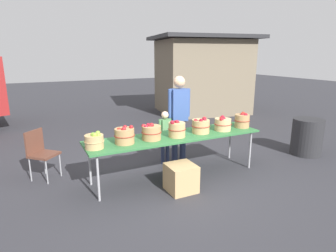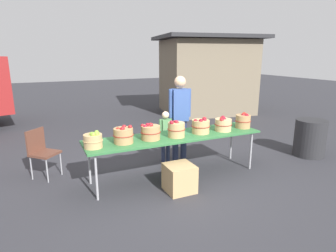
{
  "view_description": "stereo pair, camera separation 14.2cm",
  "coord_description": "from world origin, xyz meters",
  "px_view_note": "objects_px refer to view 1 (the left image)",
  "views": [
    {
      "loc": [
        -2.22,
        -4.18,
        2.12
      ],
      "look_at": [
        0.0,
        0.3,
        0.85
      ],
      "focal_mm": 30.5,
      "sensor_mm": 36.0,
      "label": 1
    },
    {
      "loc": [
        -2.09,
        -4.24,
        2.12
      ],
      "look_at": [
        0.0,
        0.3,
        0.85
      ],
      "focal_mm": 30.5,
      "sensor_mm": 36.0,
      "label": 2
    }
  ],
  "objects_px": {
    "apple_basket_red_3": "(201,126)",
    "trash_barrel": "(307,137)",
    "apple_basket_red_2": "(177,129)",
    "vendor_adult": "(179,112)",
    "market_table": "(176,137)",
    "apple_basket_red_0": "(124,136)",
    "apple_basket_red_5": "(242,120)",
    "apple_basket_red_4": "(223,124)",
    "apple_basket_green_0": "(94,141)",
    "folding_chair": "(40,150)",
    "apple_basket_red_1": "(151,132)",
    "produce_crate": "(181,178)",
    "child_customer": "(165,133)"
  },
  "relations": [
    {
      "from": "folding_chair",
      "to": "apple_basket_red_3",
      "type": "bearing_deg",
      "value": -66.32
    },
    {
      "from": "market_table",
      "to": "apple_basket_red_0",
      "type": "bearing_deg",
      "value": -177.67
    },
    {
      "from": "trash_barrel",
      "to": "apple_basket_green_0",
      "type": "bearing_deg",
      "value": 177.94
    },
    {
      "from": "apple_basket_red_1",
      "to": "apple_basket_green_0",
      "type": "bearing_deg",
      "value": -177.14
    },
    {
      "from": "apple_basket_red_3",
      "to": "produce_crate",
      "type": "xyz_separation_m",
      "value": [
        -0.67,
        -0.5,
        -0.66
      ]
    },
    {
      "from": "market_table",
      "to": "apple_basket_red_1",
      "type": "distance_m",
      "value": 0.5
    },
    {
      "from": "market_table",
      "to": "vendor_adult",
      "type": "relative_size",
      "value": 1.81
    },
    {
      "from": "apple_basket_red_2",
      "to": "vendor_adult",
      "type": "height_order",
      "value": "vendor_adult"
    },
    {
      "from": "apple_basket_green_0",
      "to": "market_table",
      "type": "bearing_deg",
      "value": 3.08
    },
    {
      "from": "apple_basket_green_0",
      "to": "apple_basket_red_4",
      "type": "distance_m",
      "value": 2.34
    },
    {
      "from": "apple_basket_red_2",
      "to": "apple_basket_red_3",
      "type": "bearing_deg",
      "value": 3.51
    },
    {
      "from": "trash_barrel",
      "to": "produce_crate",
      "type": "xyz_separation_m",
      "value": [
        -3.26,
        -0.31,
        -0.17
      ]
    },
    {
      "from": "folding_chair",
      "to": "trash_barrel",
      "type": "bearing_deg",
      "value": -58.34
    },
    {
      "from": "apple_basket_green_0",
      "to": "apple_basket_red_0",
      "type": "bearing_deg",
      "value": 4.53
    },
    {
      "from": "apple_basket_red_1",
      "to": "trash_barrel",
      "type": "relative_size",
      "value": 0.43
    },
    {
      "from": "apple_basket_green_0",
      "to": "apple_basket_red_0",
      "type": "relative_size",
      "value": 0.91
    },
    {
      "from": "apple_basket_red_2",
      "to": "vendor_adult",
      "type": "xyz_separation_m",
      "value": [
        0.45,
        0.75,
        0.12
      ]
    },
    {
      "from": "apple_basket_green_0",
      "to": "produce_crate",
      "type": "bearing_deg",
      "value": -21.03
    },
    {
      "from": "child_customer",
      "to": "folding_chair",
      "type": "relative_size",
      "value": 1.22
    },
    {
      "from": "vendor_adult",
      "to": "trash_barrel",
      "type": "bearing_deg",
      "value": 170.0
    },
    {
      "from": "apple_basket_red_5",
      "to": "folding_chair",
      "type": "distance_m",
      "value": 3.69
    },
    {
      "from": "apple_basket_red_2",
      "to": "trash_barrel",
      "type": "bearing_deg",
      "value": -2.98
    },
    {
      "from": "market_table",
      "to": "folding_chair",
      "type": "xyz_separation_m",
      "value": [
        -2.13,
        0.94,
        -0.21
      ]
    },
    {
      "from": "apple_basket_red_2",
      "to": "apple_basket_red_0",
      "type": "bearing_deg",
      "value": 177.64
    },
    {
      "from": "apple_basket_red_0",
      "to": "folding_chair",
      "type": "bearing_deg",
      "value": 140.67
    },
    {
      "from": "vendor_adult",
      "to": "child_customer",
      "type": "height_order",
      "value": "vendor_adult"
    },
    {
      "from": "apple_basket_red_5",
      "to": "apple_basket_red_3",
      "type": "bearing_deg",
      "value": 179.23
    },
    {
      "from": "apple_basket_red_4",
      "to": "folding_chair",
      "type": "bearing_deg",
      "value": 161.54
    },
    {
      "from": "apple_basket_red_3",
      "to": "apple_basket_red_5",
      "type": "xyz_separation_m",
      "value": [
        0.93,
        -0.01,
        0.01
      ]
    },
    {
      "from": "market_table",
      "to": "apple_basket_red_2",
      "type": "distance_m",
      "value": 0.18
    },
    {
      "from": "apple_basket_red_4",
      "to": "child_customer",
      "type": "xyz_separation_m",
      "value": [
        -0.84,
        0.71,
        -0.25
      ]
    },
    {
      "from": "trash_barrel",
      "to": "apple_basket_red_3",
      "type": "bearing_deg",
      "value": 175.77
    },
    {
      "from": "apple_basket_red_1",
      "to": "apple_basket_red_3",
      "type": "relative_size",
      "value": 1.01
    },
    {
      "from": "apple_basket_red_3",
      "to": "trash_barrel",
      "type": "bearing_deg",
      "value": -4.23
    },
    {
      "from": "apple_basket_red_2",
      "to": "child_customer",
      "type": "distance_m",
      "value": 0.76
    },
    {
      "from": "apple_basket_green_0",
      "to": "child_customer",
      "type": "bearing_deg",
      "value": 25.12
    },
    {
      "from": "apple_basket_red_0",
      "to": "apple_basket_red_4",
      "type": "height_order",
      "value": "apple_basket_red_0"
    },
    {
      "from": "apple_basket_red_4",
      "to": "trash_barrel",
      "type": "bearing_deg",
      "value": -4.26
    },
    {
      "from": "market_table",
      "to": "apple_basket_red_5",
      "type": "height_order",
      "value": "apple_basket_red_5"
    },
    {
      "from": "apple_basket_red_0",
      "to": "vendor_adult",
      "type": "distance_m",
      "value": 1.54
    },
    {
      "from": "market_table",
      "to": "apple_basket_green_0",
      "type": "distance_m",
      "value": 1.41
    },
    {
      "from": "market_table",
      "to": "apple_basket_red_1",
      "type": "height_order",
      "value": "apple_basket_red_1"
    },
    {
      "from": "apple_basket_green_0",
      "to": "folding_chair",
      "type": "xyz_separation_m",
      "value": [
        -0.72,
        1.02,
        -0.36
      ]
    },
    {
      "from": "apple_basket_red_5",
      "to": "vendor_adult",
      "type": "relative_size",
      "value": 0.17
    },
    {
      "from": "market_table",
      "to": "child_customer",
      "type": "relative_size",
      "value": 2.95
    },
    {
      "from": "apple_basket_red_2",
      "to": "trash_barrel",
      "type": "height_order",
      "value": "apple_basket_red_2"
    },
    {
      "from": "apple_basket_red_3",
      "to": "folding_chair",
      "type": "relative_size",
      "value": 0.38
    },
    {
      "from": "child_customer",
      "to": "apple_basket_red_2",
      "type": "bearing_deg",
      "value": 74.72
    },
    {
      "from": "trash_barrel",
      "to": "apple_basket_red_1",
      "type": "bearing_deg",
      "value": 176.65
    },
    {
      "from": "market_table",
      "to": "trash_barrel",
      "type": "distance_m",
      "value": 3.09
    }
  ]
}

